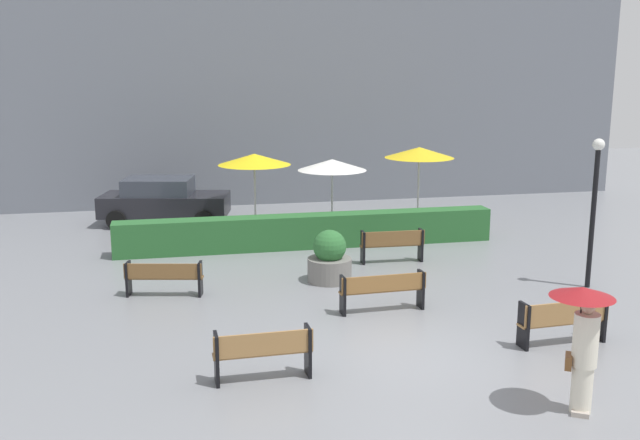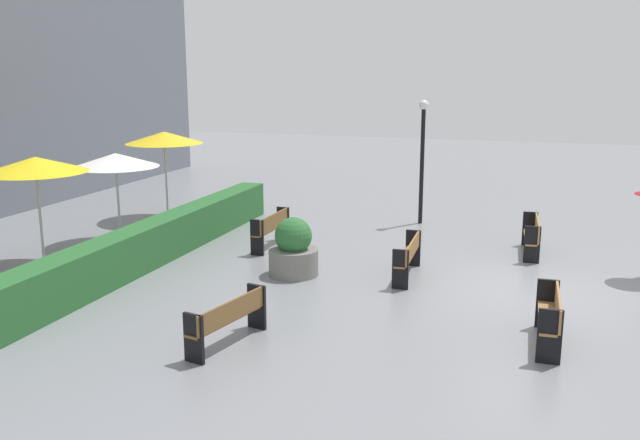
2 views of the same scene
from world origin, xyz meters
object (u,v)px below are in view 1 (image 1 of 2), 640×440
Objects in this scene: pedestrian_with_umbrella at (583,332)px; patio_umbrella_yellow at (254,159)px; bench_back_row at (392,243)px; patio_umbrella_white at (332,165)px; bench_mid_center at (383,289)px; patio_umbrella_yellow_far at (419,153)px; planter_pot at (330,259)px; lamp_post at (594,196)px; bench_near_left at (263,351)px; bench_near_right at (564,319)px; bench_far_left at (164,276)px; parked_car at (164,200)px.

patio_umbrella_yellow is at bearing 104.30° from pedestrian_with_umbrella.
bench_back_row is 4.35m from patio_umbrella_white.
patio_umbrella_yellow_far is at bearing 65.64° from bench_mid_center.
pedestrian_with_umbrella is 7.85m from planter_pot.
pedestrian_with_umbrella is at bearing -98.99° from patio_umbrella_yellow_far.
lamp_post is at bearing -16.41° from planter_pot.
patio_umbrella_white is 0.90× the size of patio_umbrella_yellow_far.
bench_near_left is at bearing -113.70° from planter_pot.
bench_near_left is 5.10m from pedestrian_with_umbrella.
planter_pot is at bearing -103.49° from patio_umbrella_white.
bench_back_row is 0.97× the size of bench_near_right.
bench_back_row is 2.44m from planter_pot.
bench_far_left is 1.07× the size of bench_near_left.
bench_near_right is 6.05m from planter_pot.
bench_back_row reaches higher than bench_near_right.
bench_far_left is at bearing 148.23° from bench_near_right.
bench_near_right is 10.62m from patio_umbrella_white.
pedestrian_with_umbrella reaches higher than bench_far_left.
patio_umbrella_yellow_far reaches higher than bench_near_right.
planter_pot reaches higher than bench_near_right.
patio_umbrella_yellow is at bearing 83.76° from bench_near_left.
bench_back_row reaches higher than bench_near_left.
lamp_post is 13.79m from parked_car.
lamp_post is 7.63m from patio_umbrella_yellow_far.
lamp_post is at bearing -38.16° from bench_back_row.
bench_near_left is (-2.99, -2.93, 0.01)m from bench_mid_center.
planter_pot is 8.62m from parked_car.
bench_near_right is 0.69× the size of patio_umbrella_yellow_far.
bench_far_left is 10.24m from lamp_post.
bench_near_left is 1.30× the size of planter_pot.
bench_back_row is 0.88× the size of pedestrian_with_umbrella.
patio_umbrella_yellow is at bearing 133.65° from lamp_post.
bench_back_row is 0.39× the size of parked_car.
patio_umbrella_yellow_far is (6.66, 11.04, 1.92)m from bench_near_left.
bench_far_left is 0.51× the size of lamp_post.
pedestrian_with_umbrella is at bearing -85.75° from patio_umbrella_white.
planter_pot reaches higher than bench_near_left.
bench_far_left is at bearing 131.09° from pedestrian_with_umbrella.
parked_car is (-6.06, 6.29, 0.28)m from bench_back_row.
patio_umbrella_yellow reaches higher than bench_near_left.
bench_near_left is at bearing -156.62° from lamp_post.
bench_near_right is 2.91m from pedestrian_with_umbrella.
patio_umbrella_yellow_far is (5.45, -0.04, 0.09)m from patio_umbrella_yellow.
bench_near_left is 0.47× the size of lamp_post.
bench_near_left is at bearing -108.79° from patio_umbrella_white.
bench_near_right is at bearing -55.23° from planter_pot.
bench_near_right is 14.64m from parked_car.
bench_back_row is 5.29m from lamp_post.
bench_back_row is 6.28m from bench_far_left.
pedestrian_with_umbrella is 13.38m from patio_umbrella_yellow_far.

